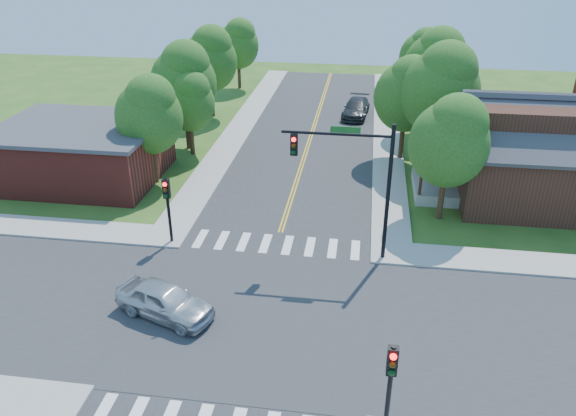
% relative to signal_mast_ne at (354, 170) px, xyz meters
% --- Properties ---
extents(ground, '(100.00, 100.00, 0.00)m').
position_rel_signal_mast_ne_xyz_m(ground, '(-3.91, -5.59, -4.85)').
color(ground, '#2B561A').
rests_on(ground, ground).
extents(road_ns, '(10.00, 90.00, 0.04)m').
position_rel_signal_mast_ne_xyz_m(road_ns, '(-3.91, -5.59, -4.83)').
color(road_ns, '#2D2D30').
rests_on(road_ns, ground).
extents(road_ew, '(90.00, 10.00, 0.04)m').
position_rel_signal_mast_ne_xyz_m(road_ew, '(-3.91, -5.59, -4.83)').
color(road_ew, '#2D2D30').
rests_on(road_ew, ground).
extents(intersection_patch, '(10.20, 10.20, 0.06)m').
position_rel_signal_mast_ne_xyz_m(intersection_patch, '(-3.91, -5.59, -4.85)').
color(intersection_patch, '#2D2D30').
rests_on(intersection_patch, ground).
extents(sidewalk_ne, '(40.00, 40.00, 0.14)m').
position_rel_signal_mast_ne_xyz_m(sidewalk_ne, '(11.90, 10.23, -4.78)').
color(sidewalk_ne, '#9E9B93').
rests_on(sidewalk_ne, ground).
extents(sidewalk_nw, '(40.00, 40.00, 0.14)m').
position_rel_signal_mast_ne_xyz_m(sidewalk_nw, '(-19.73, 10.23, -4.78)').
color(sidewalk_nw, '#9E9B93').
rests_on(sidewalk_nw, ground).
extents(crosswalk_north, '(8.85, 2.00, 0.01)m').
position_rel_signal_mast_ne_xyz_m(crosswalk_north, '(-3.91, 0.61, -4.80)').
color(crosswalk_north, white).
rests_on(crosswalk_north, ground).
extents(centerline, '(0.30, 90.00, 0.01)m').
position_rel_signal_mast_ne_xyz_m(centerline, '(-3.91, -5.59, -4.80)').
color(centerline, yellow).
rests_on(centerline, ground).
extents(signal_mast_ne, '(5.30, 0.42, 7.20)m').
position_rel_signal_mast_ne_xyz_m(signal_mast_ne, '(0.00, 0.00, 0.00)').
color(signal_mast_ne, black).
rests_on(signal_mast_ne, ground).
extents(signal_pole_se, '(0.34, 0.42, 3.80)m').
position_rel_signal_mast_ne_xyz_m(signal_pole_se, '(1.69, -11.21, -2.19)').
color(signal_pole_se, black).
rests_on(signal_pole_se, ground).
extents(signal_pole_nw, '(0.34, 0.42, 3.80)m').
position_rel_signal_mast_ne_xyz_m(signal_pole_nw, '(-9.51, -0.01, -2.19)').
color(signal_pole_nw, black).
rests_on(signal_pole_nw, ground).
extents(house_ne, '(13.05, 8.80, 7.11)m').
position_rel_signal_mast_ne_xyz_m(house_ne, '(11.19, 8.65, -1.52)').
color(house_ne, '#371C13').
rests_on(house_ne, ground).
extents(building_nw, '(10.40, 8.40, 3.73)m').
position_rel_signal_mast_ne_xyz_m(building_nw, '(-18.11, 7.61, -2.97)').
color(building_nw, maroon).
rests_on(building_nw, ground).
extents(tree_e_a, '(4.40, 4.18, 7.47)m').
position_rel_signal_mast_ne_xyz_m(tree_e_a, '(5.05, 4.96, 0.04)').
color(tree_e_a, '#382314').
rests_on(tree_e_a, ground).
extents(tree_e_b, '(5.21, 4.95, 8.86)m').
position_rel_signal_mast_ne_xyz_m(tree_e_b, '(5.20, 12.49, 0.95)').
color(tree_e_b, '#382314').
rests_on(tree_e_b, ground).
extents(tree_e_c, '(5.03, 4.78, 8.55)m').
position_rel_signal_mast_ne_xyz_m(tree_e_c, '(5.53, 20.10, 0.75)').
color(tree_e_c, '#382314').
rests_on(tree_e_c, ground).
extents(tree_e_d, '(4.13, 3.92, 7.02)m').
position_rel_signal_mast_ne_xyz_m(tree_e_d, '(5.23, 29.12, -0.25)').
color(tree_e_d, '#382314').
rests_on(tree_e_d, ground).
extents(tree_w_a, '(4.28, 4.06, 7.27)m').
position_rel_signal_mast_ne_xyz_m(tree_w_a, '(-13.09, 7.58, -0.09)').
color(tree_w_a, '#382314').
rests_on(tree_w_a, ground).
extents(tree_w_b, '(4.80, 4.56, 8.16)m').
position_rel_signal_mast_ne_xyz_m(tree_w_b, '(-12.82, 14.00, 0.50)').
color(tree_w_b, '#382314').
rests_on(tree_w_b, ground).
extents(tree_w_c, '(4.68, 4.44, 7.95)m').
position_rel_signal_mast_ne_xyz_m(tree_w_c, '(-13.06, 22.02, 0.36)').
color(tree_w_c, '#382314').
rests_on(tree_w_c, ground).
extents(tree_w_d, '(4.19, 3.98, 7.12)m').
position_rel_signal_mast_ne_xyz_m(tree_w_d, '(-12.80, 31.70, -0.19)').
color(tree_w_d, '#382314').
rests_on(tree_w_d, ground).
extents(tree_house, '(4.45, 4.23, 7.56)m').
position_rel_signal_mast_ne_xyz_m(tree_house, '(3.12, 14.00, 0.10)').
color(tree_house, '#382314').
rests_on(tree_house, ground).
extents(tree_bldg, '(3.74, 3.55, 6.36)m').
position_rel_signal_mast_ne_xyz_m(tree_bldg, '(-12.16, 12.85, -0.69)').
color(tree_bldg, '#382314').
rests_on(tree_bldg, ground).
extents(car_silver, '(4.71, 5.68, 1.54)m').
position_rel_signal_mast_ne_xyz_m(car_silver, '(-7.73, -6.07, -4.08)').
color(car_silver, silver).
rests_on(car_silver, ground).
extents(car_dgrey, '(3.03, 5.48, 1.48)m').
position_rel_signal_mast_ne_xyz_m(car_dgrey, '(-0.53, 23.68, -4.11)').
color(car_dgrey, '#2B2E30').
rests_on(car_dgrey, ground).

